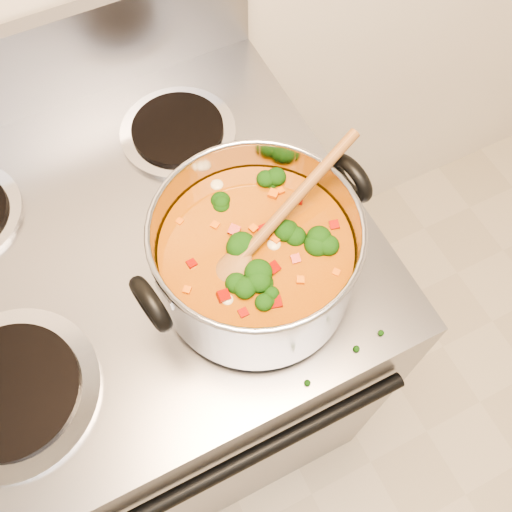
# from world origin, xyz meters

# --- Properties ---
(electric_range) EXTENTS (0.77, 0.70, 1.08)m
(electric_range) POSITION_xyz_m (-0.03, 1.16, 0.47)
(electric_range) COLOR gray
(electric_range) RESTS_ON ground
(stockpot) EXTENTS (0.33, 0.27, 0.16)m
(stockpot) POSITION_xyz_m (0.15, 1.01, 1.01)
(stockpot) COLOR #A9A9B1
(stockpot) RESTS_ON electric_range
(wooden_spoon) EXTENTS (0.26, 0.11, 0.10)m
(wooden_spoon) POSITION_xyz_m (0.16, 1.01, 1.05)
(wooden_spoon) COLOR brown
(wooden_spoon) RESTS_ON stockpot
(cooktop_crumbs) EXTENTS (0.34, 0.24, 0.01)m
(cooktop_crumbs) POSITION_xyz_m (0.18, 0.93, 0.92)
(cooktop_crumbs) COLOR black
(cooktop_crumbs) RESTS_ON electric_range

